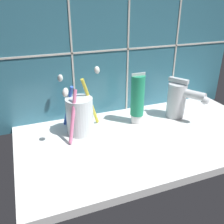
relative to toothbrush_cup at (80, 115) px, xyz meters
The scene contains 5 objects.
sink_counter 19.65cm from the toothbrush_cup, 25.86° to the right, with size 69.08×37.14×2.00cm, color white.
tile_wall_backsplash 29.21cm from the toothbrush_cup, 32.68° to the left, with size 79.08×1.72×57.71cm.
toothbrush_cup is the anchor object (origin of this frame).
toothpaste_tube 17.38cm from the toothbrush_cup, ahead, with size 4.12×3.92×15.28cm.
sink_faucet 30.87cm from the toothbrush_cup, ahead, with size 8.23×11.56×12.37cm.
Camera 1 is at (-30.32, -51.69, 36.64)cm, focal length 40.00 mm.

